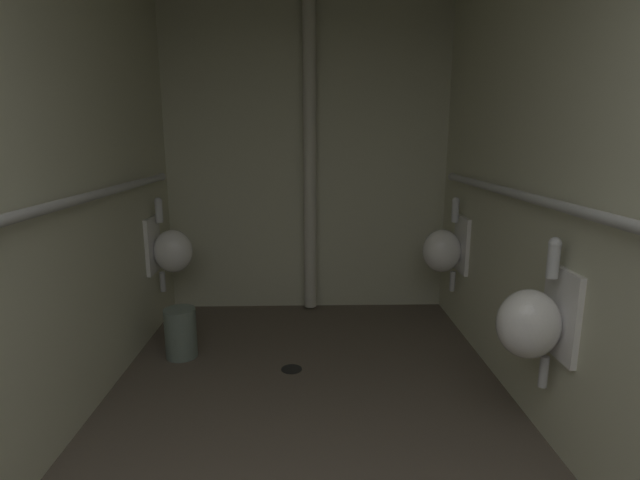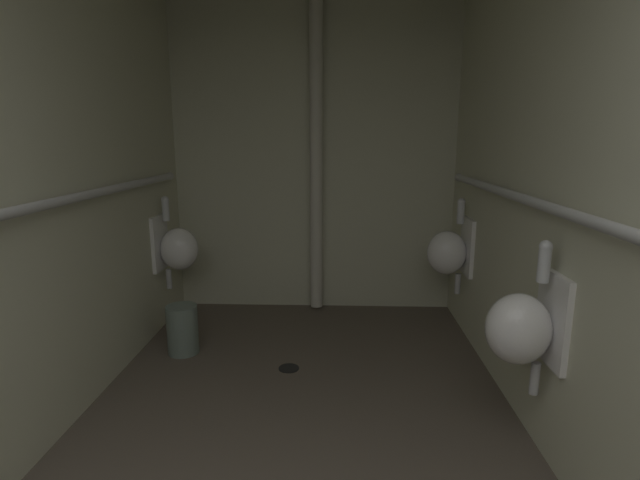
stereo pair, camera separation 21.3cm
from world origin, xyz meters
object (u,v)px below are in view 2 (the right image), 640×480
(urinal_right_far, at_px, (450,251))
(waste_bin, at_px, (183,329))
(floor_drain, at_px, (289,368))
(standpipe_back_wall, at_px, (316,160))
(urinal_left_mid, at_px, (176,248))
(urinal_right_mid, at_px, (523,327))

(urinal_right_far, bearing_deg, waste_bin, -167.26)
(floor_drain, xyz_separation_m, waste_bin, (-0.79, 0.22, 0.17))
(urinal_right_far, relative_size, floor_drain, 5.39)
(urinal_right_far, xyz_separation_m, standpipe_back_wall, (-1.06, 0.50, 0.68))
(urinal_left_mid, bearing_deg, urinal_right_mid, -35.82)
(standpipe_back_wall, xyz_separation_m, floor_drain, (-0.14, -1.17, -1.34))
(urinal_right_mid, relative_size, urinal_right_far, 1.00)
(urinal_left_mid, height_order, standpipe_back_wall, standpipe_back_wall)
(urinal_right_mid, relative_size, floor_drain, 5.39)
(urinal_right_mid, xyz_separation_m, standpipe_back_wall, (-1.06, 2.02, 0.68))
(urinal_right_far, distance_m, standpipe_back_wall, 1.35)
(urinal_left_mid, xyz_separation_m, floor_drain, (0.97, -0.72, -0.66))
(standpipe_back_wall, height_order, floor_drain, standpipe_back_wall)
(floor_drain, bearing_deg, urinal_right_far, 29.30)
(standpipe_back_wall, bearing_deg, urinal_right_far, -25.53)
(standpipe_back_wall, xyz_separation_m, waste_bin, (-0.92, -0.95, -1.17))
(standpipe_back_wall, bearing_deg, waste_bin, -134.12)
(waste_bin, bearing_deg, urinal_left_mid, 109.84)
(urinal_left_mid, distance_m, floor_drain, 1.37)
(urinal_left_mid, distance_m, waste_bin, 0.72)
(waste_bin, bearing_deg, urinal_right_mid, -28.24)
(urinal_right_mid, distance_m, urinal_right_far, 1.51)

